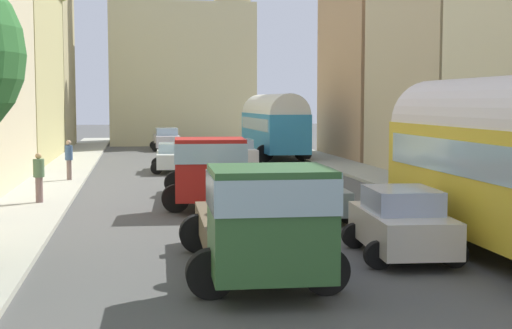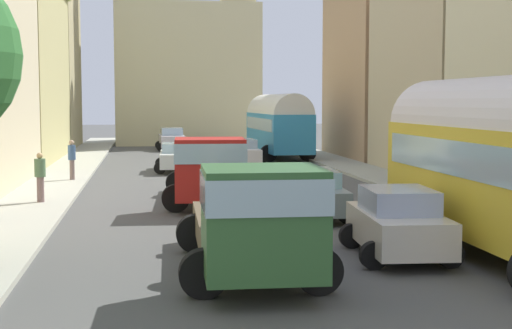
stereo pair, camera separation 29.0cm
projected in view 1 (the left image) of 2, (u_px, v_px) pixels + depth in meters
name	position (u px, v px, depth m)	size (l,w,h in m)	color
ground_plane	(218.00, 177.00, 34.07)	(154.00, 154.00, 0.00)	#4D4D4B
sidewalk_left	(58.00, 178.00, 32.89)	(2.50, 70.00, 0.14)	#ABAB9B
sidewalk_right	(367.00, 173.00, 35.24)	(2.50, 70.00, 0.14)	#9C9E90
building_left_3	(12.00, 69.00, 41.68)	(4.84, 14.03, 10.69)	tan
building_left_4	(33.00, 59.00, 53.29)	(5.18, 9.34, 13.14)	tan
building_right_2	(456.00, 41.00, 34.98)	(6.56, 9.88, 12.82)	tan
building_right_3	(379.00, 73.00, 45.33)	(5.40, 9.84, 10.58)	tan
distant_church	(181.00, 63.00, 60.12)	(11.56, 7.62, 19.94)	beige
parked_bus_1	(274.00, 123.00, 45.36)	(3.49, 9.19, 3.98)	teal
cargo_truck_0	(260.00, 219.00, 14.33)	(3.13, 6.82, 2.38)	#2D572C
cargo_truck_1	(208.00, 171.00, 24.56)	(3.33, 7.36, 2.38)	#AE1C16
car_0	(173.00, 157.00, 36.79)	(2.32, 4.37, 1.43)	silver
car_1	(166.00, 139.00, 52.51)	(2.36, 4.00, 1.61)	silver
car_2	(401.00, 223.00, 16.58)	(2.41, 3.73, 1.58)	beige
car_3	(312.00, 193.00, 22.40)	(2.35, 4.29, 1.46)	gray
car_4	(237.00, 151.00, 40.83)	(2.32, 4.31, 1.43)	white
pedestrian_1	(69.00, 158.00, 31.53)	(0.35, 0.35, 1.87)	#78625C
pedestrian_4	(39.00, 176.00, 24.55)	(0.48, 0.48, 1.82)	#7F635F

